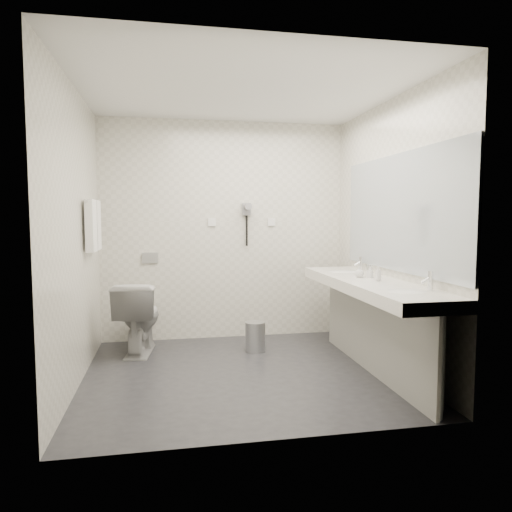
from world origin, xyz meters
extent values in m
plane|color=#26262B|center=(0.00, 0.00, 0.00)|extent=(2.80, 2.80, 0.00)
plane|color=white|center=(0.00, 0.00, 2.50)|extent=(2.80, 2.80, 0.00)
plane|color=silver|center=(0.00, 1.30, 1.25)|extent=(2.80, 0.00, 2.80)
plane|color=silver|center=(0.00, -1.30, 1.25)|extent=(2.80, 0.00, 2.80)
plane|color=silver|center=(-1.40, 0.00, 1.25)|extent=(0.00, 2.60, 2.60)
plane|color=silver|center=(1.40, 0.00, 1.25)|extent=(0.00, 2.60, 2.60)
cube|color=white|center=(1.12, -0.20, 0.80)|extent=(0.55, 2.20, 0.10)
cube|color=gray|center=(1.15, -0.20, 0.38)|extent=(0.03, 2.15, 0.75)
cylinder|color=silver|center=(1.18, -1.24, 0.38)|extent=(0.06, 0.06, 0.75)
cylinder|color=silver|center=(1.18, 0.84, 0.38)|extent=(0.06, 0.06, 0.75)
cube|color=#B2BCC6|center=(1.39, -0.20, 1.45)|extent=(0.02, 2.20, 1.05)
ellipsoid|color=white|center=(1.12, -0.85, 0.83)|extent=(0.40, 0.31, 0.05)
ellipsoid|color=white|center=(1.12, 0.45, 0.83)|extent=(0.40, 0.31, 0.05)
cylinder|color=silver|center=(1.32, -0.85, 0.92)|extent=(0.04, 0.04, 0.15)
cylinder|color=silver|center=(1.32, 0.45, 0.92)|extent=(0.04, 0.04, 0.15)
imported|color=silver|center=(1.18, -0.06, 0.90)|extent=(0.07, 0.07, 0.10)
imported|color=silver|center=(1.10, -0.02, 0.90)|extent=(0.11, 0.11, 0.10)
imported|color=silver|center=(1.16, -0.29, 0.91)|extent=(0.06, 0.06, 0.13)
cylinder|color=silver|center=(1.25, 0.10, 0.90)|extent=(0.07, 0.07, 0.10)
imported|color=white|center=(-0.96, 0.84, 0.37)|extent=(0.51, 0.79, 0.75)
cube|color=#B2B5BA|center=(-0.85, 1.29, 0.95)|extent=(0.18, 0.02, 0.12)
cylinder|color=#B2B5BA|center=(0.24, 0.65, 0.15)|extent=(0.27, 0.27, 0.30)
cylinder|color=#B2B5BA|center=(0.24, 0.65, 0.30)|extent=(0.21, 0.21, 0.02)
cylinder|color=silver|center=(-1.35, 0.55, 1.55)|extent=(0.02, 0.62, 0.02)
cube|color=white|center=(-1.34, 0.41, 1.33)|extent=(0.07, 0.24, 0.48)
cube|color=white|center=(-1.34, 0.69, 1.33)|extent=(0.07, 0.24, 0.48)
cube|color=gray|center=(0.25, 1.27, 1.50)|extent=(0.10, 0.04, 0.14)
cylinder|color=gray|center=(0.25, 1.20, 1.53)|extent=(0.08, 0.14, 0.08)
cylinder|color=black|center=(0.25, 1.26, 1.25)|extent=(0.02, 0.02, 0.35)
cube|color=white|center=(-0.15, 1.29, 1.35)|extent=(0.09, 0.02, 0.09)
cube|color=white|center=(0.55, 1.29, 1.35)|extent=(0.09, 0.02, 0.09)
camera|label=1|loc=(-0.65, -4.08, 1.41)|focal=32.76mm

